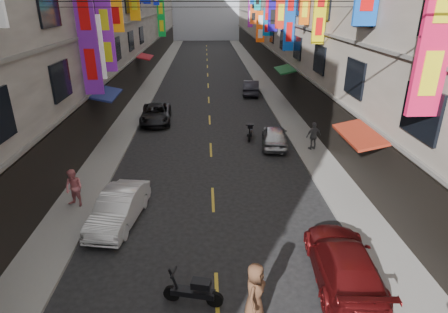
{
  "coord_description": "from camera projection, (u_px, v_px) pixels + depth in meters",
  "views": [
    {
      "loc": [
        -0.21,
        3.27,
        8.29
      ],
      "look_at": [
        0.19,
        11.61,
        4.77
      ],
      "focal_mm": 30.0,
      "sensor_mm": 36.0,
      "label": 1
    }
  ],
  "objects": [
    {
      "name": "sidewalk_right",
      "position": [
        265.0,
        84.0,
        39.12
      ],
      "size": [
        2.0,
        90.0,
        0.12
      ],
      "primitive_type": "cube",
      "color": "slate",
      "rests_on": "ground"
    },
    {
      "name": "lane_markings",
      "position": [
        208.0,
        92.0,
        36.11
      ],
      "size": [
        0.12,
        80.2,
        0.01
      ],
      "color": "gold",
      "rests_on": "ground"
    },
    {
      "name": "scooter_far_right",
      "position": [
        250.0,
        132.0,
        24.03
      ],
      "size": [
        0.62,
        1.79,
        1.14
      ],
      "rotation": [
        0.0,
        0.0,
        2.95
      ],
      "color": "black",
      "rests_on": "ground"
    },
    {
      "name": "pedestrian_rfar",
      "position": [
        314.0,
        136.0,
        21.77
      ],
      "size": [
        1.1,
        0.83,
        1.66
      ],
      "primitive_type": "imported",
      "rotation": [
        0.0,
        0.0,
        3.47
      ],
      "color": "#525255",
      "rests_on": "sidewalk_right"
    },
    {
      "name": "car_left_mid",
      "position": [
        119.0,
        208.0,
        14.82
      ],
      "size": [
        2.02,
        4.17,
        1.32
      ],
      "primitive_type": "imported",
      "rotation": [
        0.0,
        0.0,
        -0.16
      ],
      "color": "silver",
      "rests_on": "ground"
    },
    {
      "name": "sidewalk_left",
      "position": [
        150.0,
        86.0,
        38.59
      ],
      "size": [
        2.0,
        90.0,
        0.12
      ],
      "primitive_type": "cube",
      "color": "slate",
      "rests_on": "ground"
    },
    {
      "name": "pedestrian_lfar",
      "position": [
        74.0,
        188.0,
        15.73
      ],
      "size": [
        0.96,
        0.83,
        1.66
      ],
      "primitive_type": "imported",
      "rotation": [
        0.0,
        0.0,
        -0.41
      ],
      "color": "#D57078",
      "rests_on": "sidewalk_left"
    },
    {
      "name": "scooter_crossing",
      "position": [
        194.0,
        291.0,
        10.88
      ],
      "size": [
        1.78,
        0.68,
        1.14
      ],
      "rotation": [
        0.0,
        0.0,
        1.34
      ],
      "color": "black",
      "rests_on": "ground"
    },
    {
      "name": "pedestrian_crossing",
      "position": [
        255.0,
        292.0,
        10.23
      ],
      "size": [
        0.89,
        1.04,
        1.79
      ],
      "primitive_type": "imported",
      "rotation": [
        0.0,
        0.0,
        1.17
      ],
      "color": "#533321",
      "rests_on": "ground"
    },
    {
      "name": "car_right_far",
      "position": [
        251.0,
        87.0,
        35.08
      ],
      "size": [
        1.9,
        4.19,
        1.33
      ],
      "primitive_type": "imported",
      "rotation": [
        0.0,
        0.0,
        3.02
      ],
      "color": "#2A2932",
      "rests_on": "ground"
    },
    {
      "name": "car_left_far",
      "position": [
        156.0,
        114.0,
        27.08
      ],
      "size": [
        2.35,
        4.64,
        1.26
      ],
      "primitive_type": "imported",
      "rotation": [
        0.0,
        0.0,
        0.06
      ],
      "color": "black",
      "rests_on": "ground"
    },
    {
      "name": "street_awnings",
      "position": [
        189.0,
        93.0,
        22.93
      ],
      "size": [
        13.99,
        35.2,
        0.41
      ],
      "color": "#155217",
      "rests_on": "ground"
    },
    {
      "name": "car_right_mid",
      "position": [
        275.0,
        136.0,
        22.69
      ],
      "size": [
        2.0,
        3.9,
        1.27
      ],
      "primitive_type": "imported",
      "rotation": [
        0.0,
        0.0,
        3.0
      ],
      "color": "#B2B3B7",
      "rests_on": "ground"
    },
    {
      "name": "car_right_near",
      "position": [
        344.0,
        263.0,
        11.71
      ],
      "size": [
        2.28,
        4.8,
        1.35
      ],
      "primitive_type": "imported",
      "rotation": [
        0.0,
        0.0,
        3.06
      ],
      "color": "#5F1012",
      "rests_on": "ground"
    }
  ]
}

